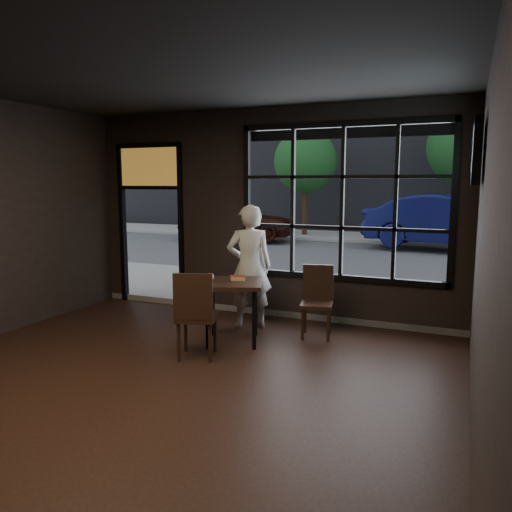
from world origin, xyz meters
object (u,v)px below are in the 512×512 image
at_px(cafe_table, 233,312).
at_px(chair_near, 197,314).
at_px(navy_car, 449,222).
at_px(man, 249,267).

height_order(cafe_table, chair_near, chair_near).
bearing_deg(cafe_table, chair_near, -123.64).
xyz_separation_m(chair_near, navy_car, (2.40, 11.06, 0.38)).
relative_size(cafe_table, chair_near, 0.77).
height_order(man, navy_car, man).
distance_m(cafe_table, navy_car, 10.63).
relative_size(man, navy_car, 0.36).
bearing_deg(cafe_table, navy_car, 56.37).
bearing_deg(chair_near, man, -111.35).
xyz_separation_m(cafe_table, chair_near, (-0.15, -0.67, 0.12)).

